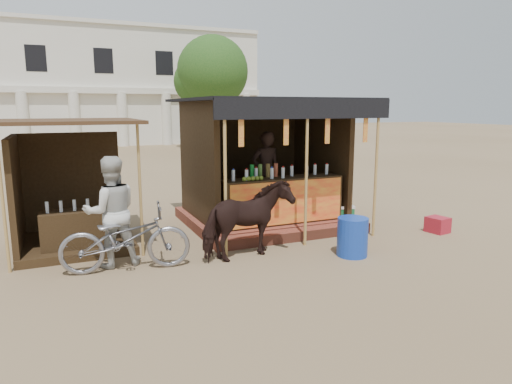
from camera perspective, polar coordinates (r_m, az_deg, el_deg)
The scene contains 11 objects.
ground at distance 7.09m, azimuth 5.29°, elevation -10.96°, with size 120.00×120.00×0.00m, color #846B4C.
main_stall at distance 10.18m, azimuth 1.22°, elevation 1.70°, with size 3.60×3.61×2.78m.
secondary_stall at distance 9.17m, azimuth -22.85°, elevation -1.27°, with size 2.40×2.40×2.38m.
cow at distance 7.86m, azimuth -1.06°, elevation -3.60°, with size 0.73×1.60×1.35m, color black.
motorbike at distance 7.60m, azimuth -15.98°, elevation -5.62°, with size 0.71×2.03×1.07m, color gray.
bystander at distance 7.82m, azimuth -17.65°, elevation -2.37°, with size 0.89×0.69×1.83m, color beige.
blue_barrel at distance 8.26m, azimuth 11.96°, elevation -5.51°, with size 0.54×0.54×0.69m, color #1539A2.
red_crate at distance 10.36m, azimuth 21.75°, elevation -3.82°, with size 0.37×0.41×0.32m, color maroon.
cooler at distance 10.37m, azimuth 10.19°, elevation -2.81°, with size 0.73×0.59×0.46m.
background_building at distance 35.75m, azimuth -22.17°, elevation 11.98°, with size 26.00×7.45×8.18m.
tree at distance 29.40m, azimuth -5.87°, elevation 14.44°, with size 4.50×4.40×7.00m.
Camera 1 is at (-3.22, -5.76, 2.59)m, focal length 32.00 mm.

